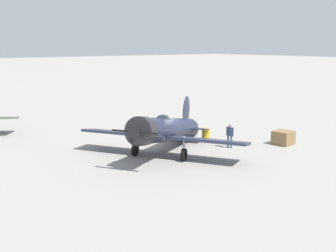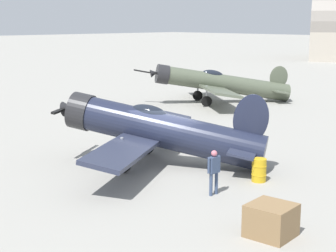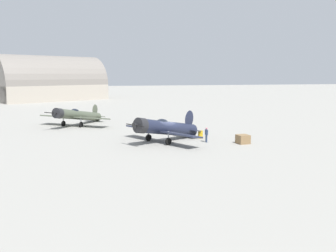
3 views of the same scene
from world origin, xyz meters
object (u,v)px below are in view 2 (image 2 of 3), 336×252
at_px(airplane_foreground, 158,130).
at_px(fuel_drum, 259,170).
at_px(ground_crew_mechanic, 214,168).
at_px(airplane_mid_apron, 219,83).
at_px(equipment_crate, 271,220).

xyz_separation_m(airplane_foreground, fuel_drum, (-1.16, 4.73, -1.14)).
relative_size(ground_crew_mechanic, fuel_drum, 1.80).
bearing_deg(fuel_drum, ground_crew_mechanic, -3.67).
height_order(ground_crew_mechanic, fuel_drum, ground_crew_mechanic).
distance_m(airplane_mid_apron, equipment_crate, 26.48).
bearing_deg(airplane_mid_apron, ground_crew_mechanic, 75.02).
bearing_deg(fuel_drum, airplane_foreground, -76.20).
xyz_separation_m(airplane_mid_apron, equipment_crate, (19.10, 18.31, -1.08)).
relative_size(ground_crew_mechanic, equipment_crate, 1.20).
bearing_deg(airplane_foreground, ground_crew_mechanic, 132.24).
height_order(airplane_foreground, equipment_crate, airplane_foreground).
distance_m(ground_crew_mechanic, fuel_drum, 2.66).
distance_m(ground_crew_mechanic, equipment_crate, 4.15).
bearing_deg(airplane_foreground, equipment_crate, 129.00).
bearing_deg(ground_crew_mechanic, fuel_drum, 86.16).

